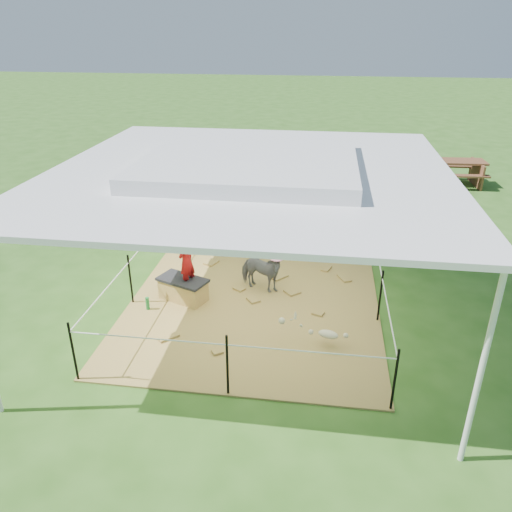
# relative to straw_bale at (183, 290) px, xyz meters

# --- Properties ---
(ground) EXTENTS (90.00, 90.00, 0.00)m
(ground) POSITION_rel_straw_bale_xyz_m (1.33, -0.24, -0.22)
(ground) COLOR #2D5919
(ground) RESTS_ON ground
(hay_patch) EXTENTS (4.60, 4.60, 0.03)m
(hay_patch) POSITION_rel_straw_bale_xyz_m (1.33, -0.24, -0.21)
(hay_patch) COLOR brown
(hay_patch) RESTS_ON ground
(canopy_tent) EXTENTS (6.30, 6.30, 2.90)m
(canopy_tent) POSITION_rel_straw_bale_xyz_m (1.33, -0.24, 2.47)
(canopy_tent) COLOR silver
(canopy_tent) RESTS_ON ground
(rope_fence) EXTENTS (4.54, 4.54, 1.00)m
(rope_fence) POSITION_rel_straw_bale_xyz_m (1.33, -0.24, 0.42)
(rope_fence) COLOR black
(rope_fence) RESTS_ON ground
(straw_bale) EXTENTS (0.97, 0.73, 0.39)m
(straw_bale) POSITION_rel_straw_bale_xyz_m (0.00, 0.00, 0.00)
(straw_bale) COLOR #AB7C3E
(straw_bale) RESTS_ON hay_patch
(dark_cloth) EXTENTS (1.04, 0.80, 0.05)m
(dark_cloth) POSITION_rel_straw_bale_xyz_m (0.00, 0.00, 0.22)
(dark_cloth) COLOR black
(dark_cloth) RESTS_ON straw_bale
(woman) EXTENTS (0.37, 0.45, 1.04)m
(woman) POSITION_rel_straw_bale_xyz_m (0.10, 0.00, 0.71)
(woman) COLOR #AB1011
(woman) RESTS_ON straw_bale
(green_bottle) EXTENTS (0.09, 0.09, 0.24)m
(green_bottle) POSITION_rel_straw_bale_xyz_m (-0.55, -0.45, -0.07)
(green_bottle) COLOR #1B7A32
(green_bottle) RESTS_ON hay_patch
(pony) EXTENTS (1.04, 0.75, 0.80)m
(pony) POSITION_rel_straw_bale_xyz_m (1.39, 0.55, 0.21)
(pony) COLOR #505055
(pony) RESTS_ON hay_patch
(pink_hat) EXTENTS (0.25, 0.25, 0.12)m
(pink_hat) POSITION_rel_straw_bale_xyz_m (1.39, 0.55, 0.66)
(pink_hat) COLOR #FD92C7
(pink_hat) RESTS_ON pony
(foal) EXTENTS (1.00, 0.71, 0.50)m
(foal) POSITION_rel_straw_bale_xyz_m (2.72, -1.15, 0.06)
(foal) COLOR #C4B790
(foal) RESTS_ON hay_patch
(trash_barrel) EXTENTS (0.67, 0.67, 0.89)m
(trash_barrel) POSITION_rel_straw_bale_xyz_m (4.92, 6.17, 0.22)
(trash_barrel) COLOR #175EB0
(trash_barrel) RESTS_ON ground
(picnic_table_near) EXTENTS (2.08, 1.77, 0.74)m
(picnic_table_near) POSITION_rel_straw_bale_xyz_m (2.93, 7.75, 0.15)
(picnic_table_near) COLOR brown
(picnic_table_near) RESTS_ON ground
(picnic_table_far) EXTENTS (1.98, 1.48, 0.80)m
(picnic_table_far) POSITION_rel_straw_bale_xyz_m (6.61, 8.48, 0.18)
(picnic_table_far) COLOR brown
(picnic_table_far) RESTS_ON ground
(distant_person) EXTENTS (0.69, 0.61, 1.18)m
(distant_person) POSITION_rel_straw_bale_xyz_m (3.52, 7.44, 0.37)
(distant_person) COLOR blue
(distant_person) RESTS_ON ground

